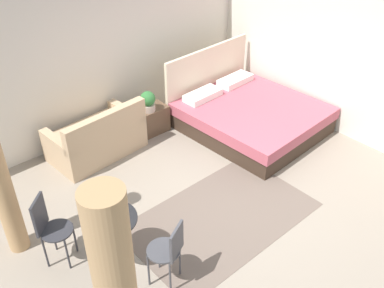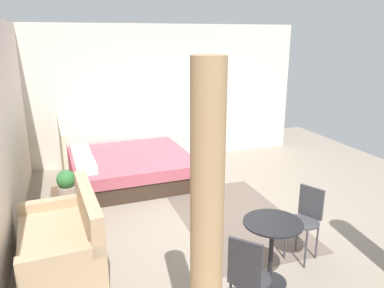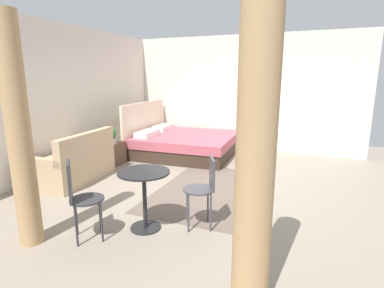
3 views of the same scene
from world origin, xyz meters
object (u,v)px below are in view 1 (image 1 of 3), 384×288
couch (97,139)px  balcony_table (112,233)px  bed (248,114)px  nightstand (152,119)px  potted_plant (148,101)px  cafe_chair_near_window (49,225)px  cafe_chair_near_couch (170,249)px

couch → balcony_table: size_ratio=2.06×
bed → couch: 2.63m
couch → nightstand: 1.08m
couch → balcony_table: (-1.05, -2.09, 0.21)m
bed → balcony_table: bed is taller
potted_plant → cafe_chair_near_window: 2.93m
bed → potted_plant: bed is taller
nightstand → cafe_chair_near_window: bearing=-149.8°
nightstand → potted_plant: bearing=-155.8°
couch → potted_plant: bearing=-4.3°
couch → cafe_chair_near_window: 2.21m
potted_plant → balcony_table: size_ratio=0.48×
cafe_chair_near_couch → balcony_table: bearing=116.4°
balcony_table → cafe_chair_near_window: size_ratio=0.78×
couch → cafe_chair_near_window: bearing=-134.9°
cafe_chair_near_window → cafe_chair_near_couch: cafe_chair_near_window is taller
couch → cafe_chair_near_couch: couch is taller
bed → nightstand: size_ratio=4.47×
bed → nightstand: bearing=142.5°
nightstand → potted_plant: size_ratio=1.47×
bed → cafe_chair_near_couch: size_ratio=2.64×
bed → nightstand: 1.69m
balcony_table → cafe_chair_near_window: bearing=133.0°
nightstand → cafe_chair_near_window: 3.05m
potted_plant → cafe_chair_near_window: (-2.52, -1.48, -0.09)m
cafe_chair_near_window → nightstand: bearing=30.2°
couch → nightstand: size_ratio=2.90×
balcony_table → couch: bearing=63.4°
nightstand → balcony_table: bearing=-135.9°
couch → cafe_chair_near_window: size_ratio=1.61×
bed → couch: bed is taller
nightstand → cafe_chair_near_couch: size_ratio=0.59×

